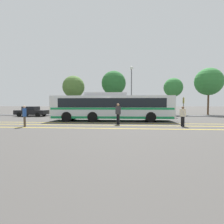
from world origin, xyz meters
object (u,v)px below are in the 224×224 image
object	(u,v)px
pedestrian_1	(118,112)
tree_2	(209,82)
parked_car_2	(118,112)
tree_1	(114,83)
bus_stop_sign	(183,106)
tree_3	(173,88)
parked_car_0	(32,111)
street_lamp	(131,80)
parked_car_1	(76,112)
transit_bus	(112,107)
tree_0	(74,87)
pedestrian_0	(183,115)
pedestrian_2	(25,115)

from	to	relation	value
pedestrian_1	tree_2	xyz separation A→B (m)	(14.19, 14.84, 4.39)
parked_car_2	tree_1	size ratio (longest dim) A/B	0.67
bus_stop_sign	tree_3	xyz separation A→B (m)	(1.94, 11.53, 2.93)
pedestrian_1	tree_2	bearing A→B (deg)	-99.31
parked_car_0	tree_1	bearing A→B (deg)	115.80
bus_stop_sign	street_lamp	world-z (taller)	street_lamp
parked_car_1	street_lamp	bearing A→B (deg)	-75.20
parked_car_1	transit_bus	bearing A→B (deg)	-136.40
transit_bus	tree_3	size ratio (longest dim) A/B	2.13
parked_car_0	parked_car_2	xyz separation A→B (m)	(12.44, 0.13, -0.01)
pedestrian_1	parked_car_0	bearing A→B (deg)	0.13
transit_bus	tree_2	bearing A→B (deg)	126.39
pedestrian_1	tree_0	bearing A→B (deg)	-22.85
bus_stop_sign	tree_0	xyz separation A→B (m)	(-14.10, 9.10, 2.93)
tree_0	bus_stop_sign	bearing A→B (deg)	-32.83
transit_bus	parked_car_0	xyz separation A→B (m)	(-12.13, 5.70, -0.80)
parked_car_2	tree_3	distance (m)	11.06
pedestrian_0	bus_stop_sign	distance (m)	4.00
transit_bus	parked_car_2	size ratio (longest dim) A/B	2.64
pedestrian_1	tree_2	size ratio (longest dim) A/B	0.24
street_lamp	tree_1	xyz separation A→B (m)	(-2.89, 2.91, -0.14)
parked_car_1	tree_3	bearing A→B (deg)	-70.65
tree_1	tree_3	bearing A→B (deg)	1.69
transit_bus	parked_car_0	size ratio (longest dim) A/B	2.87
parked_car_0	tree_1	world-z (taller)	tree_1
tree_0	tree_2	xyz separation A→B (m)	(21.85, 2.93, 0.96)
pedestrian_0	tree_2	world-z (taller)	tree_2
parked_car_0	tree_2	distance (m)	28.19
parked_car_0	street_lamp	bearing A→B (deg)	100.49
parked_car_2	tree_2	bearing A→B (deg)	111.66
parked_car_0	tree_2	size ratio (longest dim) A/B	0.58
parked_car_1	pedestrian_1	distance (m)	11.07
bus_stop_sign	tree_0	bearing A→B (deg)	-124.42
pedestrian_0	tree_1	xyz separation A→B (m)	(-6.66, 14.99, 4.35)
pedestrian_1	tree_0	distance (m)	14.58
tree_0	pedestrian_0	bearing A→B (deg)	-44.91
pedestrian_2	tree_1	distance (m)	17.79
pedestrian_1	street_lamp	xyz separation A→B (m)	(1.45, 11.14, 4.35)
parked_car_1	tree_3	world-z (taller)	tree_3
parked_car_1	pedestrian_2	distance (m)	11.18
parked_car_2	pedestrian_1	xyz separation A→B (m)	(0.50, -8.95, 0.35)
parked_car_2	tree_0	xyz separation A→B (m)	(-7.16, 2.97, 3.78)
transit_bus	parked_car_0	bearing A→B (deg)	-116.76
transit_bus	pedestrian_0	world-z (taller)	transit_bus
tree_1	tree_3	distance (m)	9.85
pedestrian_2	tree_2	distance (m)	27.77
parked_car_1	tree_2	world-z (taller)	tree_2
transit_bus	tree_1	size ratio (longest dim) A/B	1.76
pedestrian_1	tree_1	world-z (taller)	tree_1
bus_stop_sign	parked_car_1	bearing A→B (deg)	-117.02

